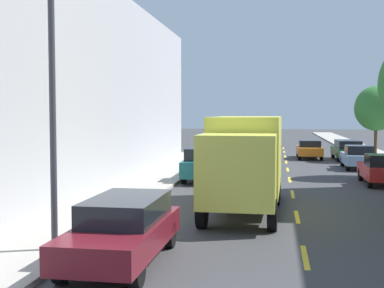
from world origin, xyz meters
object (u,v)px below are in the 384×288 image
Objects in this scene: parked_pickup_teal at (206,164)px; parked_hatchback_navy at (242,137)px; parked_wagon_burgundy at (123,228)px; moving_orange_sedan at (309,149)px; parked_hatchback_red at (382,169)px; parked_wagon_forest at (347,149)px; delivery_box_truck at (246,157)px; street_lamp at (58,85)px; street_tree_farthest at (376,108)px; parked_hatchback_sky at (358,157)px; parked_hatchback_white at (236,143)px.

parked_pickup_teal reaches higher than parked_hatchback_navy.
parked_pickup_teal is (-0.09, 15.23, 0.02)m from parked_wagon_burgundy.
parked_pickup_teal is 1.19× the size of moving_orange_sedan.
parked_wagon_forest is at bearing 89.53° from parked_hatchback_red.
delivery_box_truck reaches higher than parked_wagon_burgundy.
street_lamp reaches higher than delivery_box_truck.
street_tree_farthest is 29.96m from parked_wagon_burgundy.
street_lamp is 30.13m from parked_wagon_forest.
parked_hatchback_red is 14.72m from moving_orange_sedan.
parked_wagon_burgundy is 15.23m from parked_pickup_teal.
parked_hatchback_sky is at bearing -70.74° from parked_hatchback_navy.
street_tree_farthest is 1.33× the size of parked_hatchback_red.
moving_orange_sedan is (6.29, -18.08, -0.01)m from parked_hatchback_navy.
parked_pickup_teal is at bearing -89.89° from parked_hatchback_white.
moving_orange_sedan is (-2.69, 0.97, -0.05)m from parked_wagon_forest.
parked_pickup_teal is 15.41m from moving_orange_sedan.
parked_wagon_forest is (8.74, 28.39, 0.00)m from parked_wagon_burgundy.
parked_hatchback_white is 1.00× the size of parked_hatchback_navy.
parked_hatchback_navy is at bearing 115.25° from parked_wagon_forest.
delivery_box_truck is 10.04m from parked_hatchback_red.
street_tree_farthest is 3.62m from parked_wagon_forest.
parked_hatchback_red is 13.52m from parked_wagon_forest.
street_tree_farthest is 0.76× the size of street_lamp.
street_lamp is 1.72× the size of parked_hatchback_navy.
moving_orange_sedan is (6.17, -6.67, -0.01)m from parked_hatchback_white.
delivery_box_truck is 22.65m from moving_orange_sedan.
parked_wagon_forest is at bearing -40.75° from parked_hatchback_white.
parked_hatchback_sky is 11.10m from parked_pickup_teal.
street_tree_farthest is at bearing -37.26° from parked_hatchback_white.
parked_wagon_forest reaches higher than moving_orange_sedan.
parked_wagon_forest is at bearing 88.58° from parked_hatchback_sky.
parked_hatchback_white and parked_hatchback_navy have the same top height.
delivery_box_truck is at bearing -112.07° from parked_hatchback_sky.
street_tree_farthest is at bearing -18.36° from moving_orange_sedan.
parked_hatchback_sky is 0.89× the size of moving_orange_sedan.
parked_wagon_burgundy is 0.88× the size of parked_pickup_teal.
street_tree_farthest is at bearing 68.50° from delivery_box_truck.
parked_wagon_burgundy is (-8.58, -22.17, 0.05)m from parked_hatchback_sky.
parked_hatchback_navy is 0.85× the size of parked_wagon_forest.
parked_hatchback_red and parked_wagon_burgundy have the same top height.
parked_hatchback_red is at bearing -74.76° from parked_hatchback_navy.
parked_pickup_teal is (-2.54, 8.20, -1.08)m from delivery_box_truck.
parked_hatchback_white is at bearing 132.79° from moving_orange_sedan.
street_lamp is at bearing -91.77° from parked_hatchback_navy.
parked_hatchback_red is at bearing -67.53° from parked_hatchback_white.
parked_hatchback_navy is (-0.25, 47.45, -0.05)m from parked_wagon_burgundy.
parked_hatchback_white is at bearing 87.47° from street_lamp.
parked_hatchback_white is 0.76× the size of parked_pickup_teal.
parked_hatchback_navy is at bearing 93.82° from delivery_box_truck.
parked_hatchback_red is (10.33, 14.54, -3.42)m from street_lamp.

